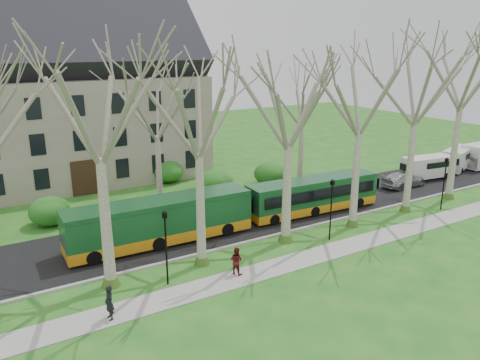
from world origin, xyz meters
name	(u,v)px	position (x,y,z in m)	size (l,w,h in m)	color
ground	(248,254)	(0.00, 0.00, 0.00)	(120.00, 120.00, 0.00)	#1D5F1B
sidewalk	(270,269)	(0.00, -2.50, 0.03)	(70.00, 2.00, 0.06)	gray
road	(209,226)	(0.00, 5.50, 0.03)	(80.00, 8.00, 0.06)	black
curb	(236,245)	(0.00, 1.50, 0.07)	(80.00, 0.25, 0.14)	#A5A39E
building	(63,98)	(-6.00, 24.00, 8.07)	(26.50, 12.20, 16.00)	gray
tree_row_verge	(246,147)	(0.00, 0.30, 7.00)	(49.00, 7.00, 14.00)	gray
tree_row_far	(161,137)	(-1.33, 11.00, 6.00)	(33.00, 7.00, 12.00)	gray
lamp_row	(257,222)	(0.00, -1.00, 2.57)	(36.22, 0.22, 4.30)	black
hedges	(113,194)	(-4.67, 14.00, 1.00)	(30.60, 8.60, 2.00)	#1D601B
bus_lead	(161,220)	(-4.13, 4.54, 1.64)	(12.63, 2.63, 3.16)	#154A24
bus_follow	(313,195)	(8.61, 4.01, 1.47)	(11.29, 2.35, 2.82)	#154A24
sedan	(403,180)	(20.35, 4.90, 0.75)	(1.95, 4.78, 1.39)	#A3A3A7
van_a	(427,168)	(24.45, 5.48, 1.21)	(5.26, 1.91, 2.30)	silver
van_b	(458,159)	(30.49, 6.20, 1.22)	(5.30, 1.93, 2.31)	silver
pedestrian_a	(109,303)	(-9.80, -2.87, 0.94)	(0.64, 0.42, 1.77)	black
pedestrian_b	(236,261)	(-2.09, -2.00, 0.89)	(0.81, 0.63, 1.66)	#561315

